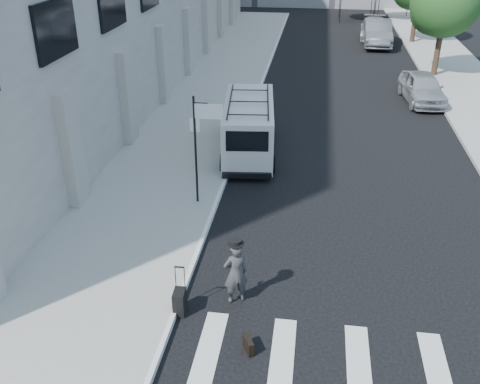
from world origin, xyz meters
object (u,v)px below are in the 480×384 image
(businessman, at_px, (236,273))
(parked_car_c, at_px, (374,28))
(briefcase, at_px, (248,345))
(parked_car_b, at_px, (377,33))
(cargo_van, at_px, (249,126))
(parked_car_a, at_px, (422,88))
(suitcase, at_px, (180,302))

(businessman, distance_m, parked_car_c, 32.38)
(briefcase, relative_size, parked_car_b, 0.08)
(cargo_van, height_order, parked_car_a, cargo_van)
(suitcase, bearing_deg, businessman, 24.32)
(businessman, distance_m, parked_car_a, 17.95)
(suitcase, relative_size, parked_car_b, 0.23)
(parked_car_a, bearing_deg, suitcase, -120.71)
(parked_car_c, bearing_deg, parked_car_a, -81.80)
(parked_car_a, xyz_separation_m, parked_car_c, (-1.16, 15.28, -0.02))
(cargo_van, distance_m, parked_car_c, 23.72)
(suitcase, xyz_separation_m, parked_car_b, (6.90, 30.03, 0.54))
(parked_car_b, xyz_separation_m, parked_car_c, (0.00, 2.48, -0.15))
(businessman, height_order, parked_car_c, businessman)
(cargo_van, xyz_separation_m, parked_car_a, (7.68, 7.52, -0.37))
(businessman, height_order, cargo_van, cargo_van)
(parked_car_a, bearing_deg, briefcase, -114.71)
(suitcase, distance_m, parked_car_c, 33.23)
(suitcase, distance_m, cargo_van, 9.74)
(briefcase, relative_size, parked_car_c, 0.09)
(businessman, bearing_deg, parked_car_b, -127.89)
(parked_car_c, bearing_deg, businessman, -96.23)
(suitcase, bearing_deg, parked_car_a, 62.39)
(businessman, relative_size, parked_car_a, 0.39)
(suitcase, xyz_separation_m, parked_car_c, (6.90, 32.51, 0.39))
(parked_car_a, bearing_deg, businessman, -117.98)
(parked_car_c, bearing_deg, briefcase, -94.88)
(briefcase, bearing_deg, parked_car_b, 54.19)
(businessman, height_order, suitcase, businessman)
(parked_car_a, height_order, parked_car_c, parked_car_a)
(parked_car_c, bearing_deg, parked_car_b, -86.15)
(businessman, xyz_separation_m, parked_car_b, (5.66, 29.40, 0.04))
(briefcase, height_order, cargo_van, cargo_van)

